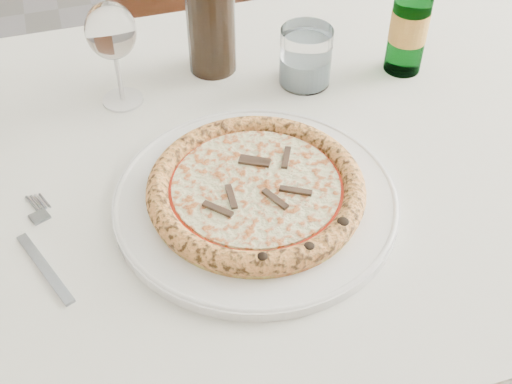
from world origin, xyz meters
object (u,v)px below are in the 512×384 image
at_px(chair_far, 173,19).
at_px(wine_glass, 111,34).
at_px(pizza, 256,188).
at_px(dining_table, 236,201).
at_px(plate, 256,198).
at_px(tumbler, 305,60).
at_px(beer_bottle, 411,18).

bearing_deg(chair_far, wine_glass, -106.89).
xyz_separation_m(pizza, wine_glass, (-0.13, 0.27, 0.09)).
bearing_deg(pizza, chair_far, 86.06).
distance_m(dining_table, plate, 0.14).
height_order(pizza, tumbler, tumbler).
height_order(dining_table, plate, plate).
xyz_separation_m(plate, beer_bottle, (0.31, 0.22, 0.08)).
relative_size(dining_table, wine_glass, 8.69).
distance_m(dining_table, beer_bottle, 0.38).
bearing_deg(beer_bottle, dining_table, -158.93).
bearing_deg(beer_bottle, wine_glass, 173.93).
xyz_separation_m(plate, wine_glass, (-0.13, 0.27, 0.11)).
relative_size(pizza, beer_bottle, 1.21).
relative_size(dining_table, tumbler, 15.58).
bearing_deg(tumbler, wine_glass, 173.21).
height_order(pizza, beer_bottle, beer_bottle).
bearing_deg(plate, beer_bottle, 35.13).
xyz_separation_m(dining_table, pizza, (-0.00, -0.10, 0.12)).
distance_m(wine_glass, tumbler, 0.29).
height_order(wine_glass, tumbler, wine_glass).
height_order(dining_table, tumbler, tumbler).
bearing_deg(tumbler, plate, -123.07).
bearing_deg(beer_bottle, chair_far, 110.88).
bearing_deg(beer_bottle, plate, -144.87).
bearing_deg(pizza, dining_table, 90.00).
height_order(plate, beer_bottle, beer_bottle).
bearing_deg(plate, tumbler, 56.93).
relative_size(dining_table, chair_far, 1.50).
relative_size(wine_glass, tumbler, 1.79).
bearing_deg(chair_far, beer_bottle, -69.12).
bearing_deg(plate, dining_table, 90.00).
height_order(chair_far, tumbler, chair_far).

